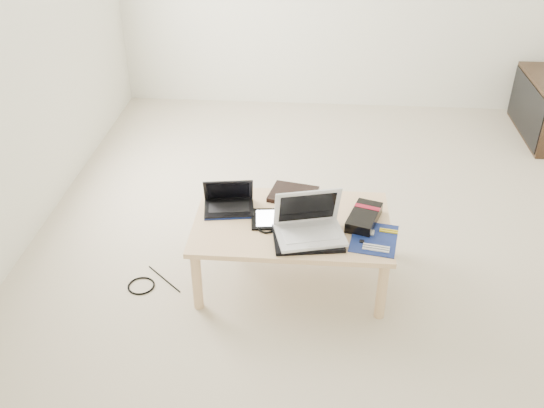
# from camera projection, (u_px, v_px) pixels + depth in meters

# --- Properties ---
(ground) EXTENTS (4.00, 4.00, 0.00)m
(ground) POSITION_uv_depth(u_px,v_px,m) (340.00, 220.00, 4.13)
(ground) COLOR beige
(ground) RESTS_ON ground
(coffee_table) EXTENTS (1.10, 0.70, 0.40)m
(coffee_table) POSITION_uv_depth(u_px,v_px,m) (292.00, 228.00, 3.43)
(coffee_table) COLOR #D8AF82
(coffee_table) RESTS_ON ground
(book) EXTENTS (0.31, 0.28, 0.03)m
(book) POSITION_uv_depth(u_px,v_px,m) (293.00, 194.00, 3.62)
(book) COLOR black
(book) RESTS_ON coffee_table
(netbook) EXTENTS (0.31, 0.25, 0.19)m
(netbook) POSITION_uv_depth(u_px,v_px,m) (229.00, 203.00, 3.49)
(netbook) COLOR black
(netbook) RESTS_ON coffee_table
(tablet) EXTENTS (0.29, 0.23, 0.01)m
(tablet) POSITION_uv_depth(u_px,v_px,m) (276.00, 219.00, 3.41)
(tablet) COLOR black
(tablet) RESTS_ON coffee_table
(remote) EXTENTS (0.11, 0.25, 0.02)m
(remote) POSITION_uv_depth(u_px,v_px,m) (314.00, 218.00, 3.41)
(remote) COLOR #B8B8BD
(remote) RESTS_ON coffee_table
(neoprene_sleeve) EXTENTS (0.40, 0.32, 0.02)m
(neoprene_sleeve) POSITION_uv_depth(u_px,v_px,m) (308.00, 238.00, 3.24)
(neoprene_sleeve) COLOR black
(neoprene_sleeve) RESTS_ON coffee_table
(white_laptop) EXTENTS (0.41, 0.33, 0.25)m
(white_laptop) POSITION_uv_depth(u_px,v_px,m) (309.00, 225.00, 3.24)
(white_laptop) COLOR silver
(white_laptop) RESTS_ON neoprene_sleeve
(motherboard) EXTENTS (0.29, 0.34, 0.01)m
(motherboard) POSITION_uv_depth(u_px,v_px,m) (374.00, 239.00, 3.25)
(motherboard) COLOR #0D1954
(motherboard) RESTS_ON coffee_table
(gpu_box) EXTENTS (0.23, 0.32, 0.06)m
(gpu_box) POSITION_uv_depth(u_px,v_px,m) (364.00, 217.00, 3.38)
(gpu_box) COLOR black
(gpu_box) RESTS_ON coffee_table
(cable_coil) EXTENTS (0.10, 0.10, 0.01)m
(cable_coil) POSITION_uv_depth(u_px,v_px,m) (266.00, 228.00, 3.33)
(cable_coil) COLOR black
(cable_coil) RESTS_ON coffee_table
(floor_cable_coil) EXTENTS (0.21, 0.21, 0.01)m
(floor_cable_coil) POSITION_uv_depth(u_px,v_px,m) (141.00, 286.00, 3.54)
(floor_cable_coil) COLOR black
(floor_cable_coil) RESTS_ON ground
(floor_cable_trail) EXTENTS (0.24, 0.23, 0.01)m
(floor_cable_trail) POSITION_uv_depth(u_px,v_px,m) (164.00, 279.00, 3.59)
(floor_cable_trail) COLOR black
(floor_cable_trail) RESTS_ON ground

